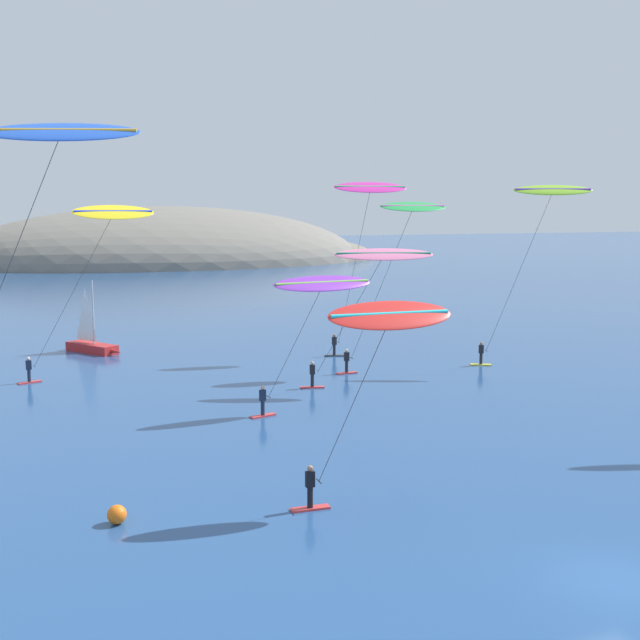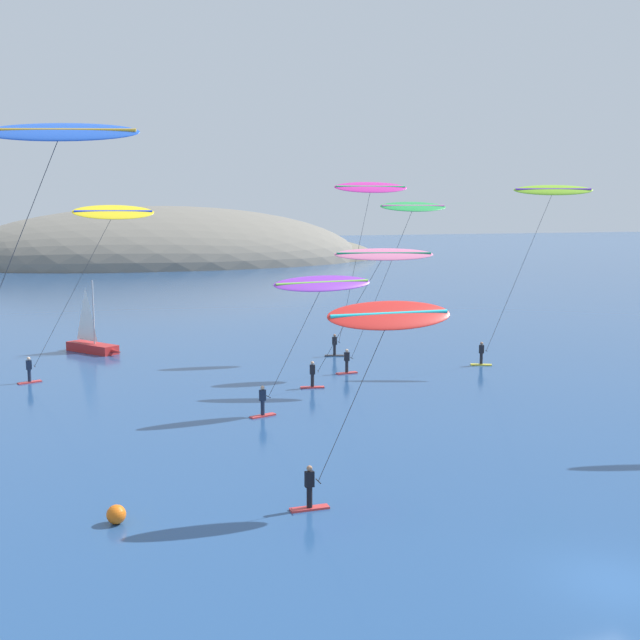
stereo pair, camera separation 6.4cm
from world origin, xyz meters
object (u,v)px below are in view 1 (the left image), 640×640
(kitesurfer_purple, at_px, (319,293))
(kitesurfer_yellow, at_px, (108,223))
(kitesurfer_lime, at_px, (546,206))
(kitesurfer_green, at_px, (408,219))
(sailboat_near, at_px, (94,345))
(kitesurfer_pink, at_px, (379,262))
(kitesurfer_blue, at_px, (49,160))
(kitesurfer_magenta, at_px, (368,199))
(kitesurfer_red, at_px, (384,329))
(marker_buoy, at_px, (117,515))

(kitesurfer_purple, bearing_deg, kitesurfer_yellow, 124.25)
(kitesurfer_lime, xyz_separation_m, kitesurfer_green, (-9.81, 2.13, -0.92))
(sailboat_near, relative_size, kitesurfer_green, 0.48)
(kitesurfer_pink, distance_m, kitesurfer_blue, 25.44)
(kitesurfer_blue, bearing_deg, kitesurfer_magenta, 46.69)
(sailboat_near, relative_size, kitesurfer_lime, 0.44)
(sailboat_near, height_order, kitesurfer_purple, kitesurfer_purple)
(sailboat_near, bearing_deg, kitesurfer_yellow, -88.19)
(kitesurfer_yellow, bearing_deg, kitesurfer_red, -76.59)
(kitesurfer_green, height_order, marker_buoy, kitesurfer_green)
(sailboat_near, distance_m, kitesurfer_purple, 25.98)
(kitesurfer_blue, distance_m, marker_buoy, 12.79)
(kitesurfer_red, height_order, kitesurfer_green, kitesurfer_green)
(kitesurfer_magenta, bearing_deg, kitesurfer_lime, -40.77)
(kitesurfer_purple, bearing_deg, kitesurfer_green, 40.28)
(sailboat_near, relative_size, kitesurfer_red, 0.73)
(kitesurfer_red, distance_m, marker_buoy, 11.84)
(kitesurfer_red, relative_size, kitesurfer_blue, 0.54)
(kitesurfer_red, xyz_separation_m, kitesurfer_magenta, (12.62, 28.83, 5.26))
(sailboat_near, xyz_separation_m, kitesurfer_green, (19.68, -14.95, 9.87))
(kitesurfer_purple, relative_size, kitesurfer_green, 0.64)
(sailboat_near, bearing_deg, kitesurfer_lime, -30.08)
(kitesurfer_lime, height_order, kitesurfer_pink, kitesurfer_lime)
(kitesurfer_green, xyz_separation_m, kitesurfer_blue, (-24.23, -19.25, 2.38))
(kitesurfer_green, bearing_deg, kitesurfer_pink, -134.34)
(kitesurfer_lime, height_order, kitesurfer_green, kitesurfer_lime)
(kitesurfer_yellow, height_order, kitesurfer_pink, kitesurfer_yellow)
(kitesurfer_red, bearing_deg, kitesurfer_blue, 164.53)
(kitesurfer_purple, relative_size, kitesurfer_red, 0.98)
(kitesurfer_blue, bearing_deg, kitesurfer_pink, 36.72)
(kitesurfer_green, bearing_deg, kitesurfer_red, -119.47)
(sailboat_near, height_order, kitesurfer_green, kitesurfer_green)
(kitesurfer_magenta, bearing_deg, kitesurfer_purple, -123.57)
(kitesurfer_red, height_order, kitesurfer_blue, kitesurfer_blue)
(kitesurfer_lime, bearing_deg, kitesurfer_magenta, 139.23)
(kitesurfer_purple, xyz_separation_m, kitesurfer_red, (-2.84, -14.10, 0.09))
(kitesurfer_purple, bearing_deg, sailboat_near, 112.89)
(kitesurfer_blue, bearing_deg, sailboat_near, 82.42)
(kitesurfer_green, distance_m, marker_buoy, 32.53)
(kitesurfer_purple, height_order, kitesurfer_lime, kitesurfer_lime)
(kitesurfer_lime, relative_size, kitesurfer_pink, 1.47)
(kitesurfer_purple, relative_size, kitesurfer_blue, 0.53)
(kitesurfer_yellow, relative_size, marker_buoy, 16.48)
(kitesurfer_purple, distance_m, kitesurfer_lime, 21.17)
(sailboat_near, xyz_separation_m, kitesurfer_red, (7.00, -37.39, 6.08))
(kitesurfer_lime, distance_m, kitesurfer_pink, 14.64)
(sailboat_near, xyz_separation_m, kitesurfer_yellow, (0.29, -9.28, 9.65))
(marker_buoy, bearing_deg, kitesurfer_pink, 42.43)
(kitesurfer_green, bearing_deg, kitesurfer_yellow, 163.70)
(sailboat_near, bearing_deg, kitesurfer_blue, -97.58)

